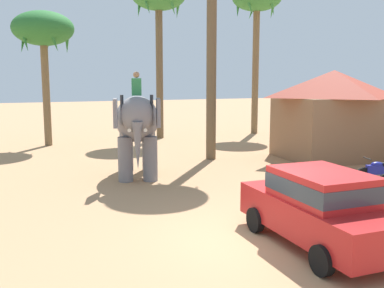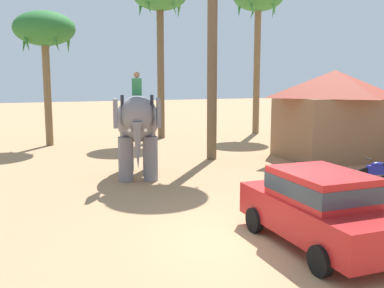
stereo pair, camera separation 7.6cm
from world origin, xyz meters
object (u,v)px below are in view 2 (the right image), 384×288
at_px(palm_tree_left_of_road, 258,2).
at_px(palm_tree_leaning_seaward, 44,32).
at_px(motorcycle_end_of_row, 381,171).
at_px(roadside_hut, 334,112).
at_px(elephant_with_mahout, 138,124).
at_px(palm_tree_far_back, 160,0).
at_px(car_sedan_foreground, 319,206).

relative_size(palm_tree_left_of_road, palm_tree_leaning_seaward, 1.35).
xyz_separation_m(motorcycle_end_of_row, roadside_hut, (1.68, 4.76, 1.66)).
distance_m(elephant_with_mahout, palm_tree_leaning_seaward, 10.42).
xyz_separation_m(palm_tree_far_back, palm_tree_leaning_seaward, (-6.54, -0.65, -2.08)).
bearing_deg(motorcycle_end_of_row, palm_tree_left_of_road, 78.58).
bearing_deg(elephant_with_mahout, motorcycle_end_of_row, -28.87).
bearing_deg(car_sedan_foreground, roadside_hut, 50.30).
height_order(palm_tree_left_of_road, palm_tree_far_back, palm_tree_left_of_road).
height_order(elephant_with_mahout, roadside_hut, roadside_hut).
bearing_deg(motorcycle_end_of_row, roadside_hut, 70.60).
height_order(elephant_with_mahout, palm_tree_leaning_seaward, palm_tree_leaning_seaward).
distance_m(elephant_with_mahout, motorcycle_end_of_row, 8.77).
xyz_separation_m(elephant_with_mahout, roadside_hut, (9.24, 0.59, 0.13)).
distance_m(palm_tree_leaning_seaward, roadside_hut, 15.20).
bearing_deg(car_sedan_foreground, motorcycle_end_of_row, 35.46).
relative_size(elephant_with_mahout, roadside_hut, 0.77).
relative_size(elephant_with_mahout, palm_tree_leaning_seaward, 0.56).
height_order(motorcycle_end_of_row, palm_tree_far_back, palm_tree_far_back).
bearing_deg(elephant_with_mahout, car_sedan_foreground, -76.24).
distance_m(palm_tree_left_of_road, roadside_hut, 11.22).
xyz_separation_m(palm_tree_leaning_seaward, roadside_hut, (11.88, -8.63, -3.92)).
distance_m(car_sedan_foreground, roadside_hut, 11.41).
xyz_separation_m(elephant_with_mahout, palm_tree_far_back, (3.90, 9.88, 6.13)).
xyz_separation_m(elephant_with_mahout, palm_tree_leaning_seaward, (-2.64, 9.23, 4.05)).
bearing_deg(elephant_with_mahout, roadside_hut, 3.67).
bearing_deg(motorcycle_end_of_row, palm_tree_far_back, 104.61).
bearing_deg(elephant_with_mahout, palm_tree_leaning_seaward, 105.99).
height_order(palm_tree_left_of_road, roadside_hut, palm_tree_left_of_road).
bearing_deg(palm_tree_leaning_seaward, car_sedan_foreground, -75.05).
relative_size(elephant_with_mahout, motorcycle_end_of_row, 2.29).
xyz_separation_m(car_sedan_foreground, roadside_hut, (7.25, 8.73, 1.20)).
distance_m(palm_tree_left_of_road, palm_tree_leaning_seaward, 13.26).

